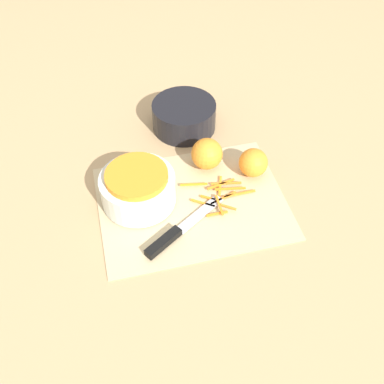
{
  "coord_description": "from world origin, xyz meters",
  "views": [
    {
      "loc": [
        -0.15,
        -0.62,
        0.75
      ],
      "look_at": [
        0.0,
        0.0,
        0.04
      ],
      "focal_mm": 42.0,
      "sensor_mm": 36.0,
      "label": 1
    }
  ],
  "objects_px": {
    "orange_left": "(253,163)",
    "knife": "(172,235)",
    "orange_right": "(207,154)",
    "bowl_speckled": "(138,187)",
    "bowl_dark": "(184,116)"
  },
  "relations": [
    {
      "from": "knife",
      "to": "bowl_dark",
      "type": "bearing_deg",
      "value": 40.16
    },
    {
      "from": "orange_right",
      "to": "knife",
      "type": "bearing_deg",
      "value": -123.3
    },
    {
      "from": "orange_left",
      "to": "bowl_speckled",
      "type": "bearing_deg",
      "value": -176.15
    },
    {
      "from": "bowl_speckled",
      "to": "orange_right",
      "type": "relative_size",
      "value": 2.2
    },
    {
      "from": "bowl_speckled",
      "to": "bowl_dark",
      "type": "distance_m",
      "value": 0.27
    },
    {
      "from": "orange_right",
      "to": "orange_left",
      "type": "bearing_deg",
      "value": -27.53
    },
    {
      "from": "knife",
      "to": "orange_left",
      "type": "relative_size",
      "value": 2.92
    },
    {
      "from": "bowl_speckled",
      "to": "orange_right",
      "type": "xyz_separation_m",
      "value": [
        0.17,
        0.07,
        -0.0
      ]
    },
    {
      "from": "bowl_speckled",
      "to": "orange_left",
      "type": "xyz_separation_m",
      "value": [
        0.27,
        0.02,
        -0.01
      ]
    },
    {
      "from": "bowl_speckled",
      "to": "knife",
      "type": "height_order",
      "value": "bowl_speckled"
    },
    {
      "from": "orange_left",
      "to": "knife",
      "type": "bearing_deg",
      "value": -147.97
    },
    {
      "from": "bowl_speckled",
      "to": "bowl_dark",
      "type": "xyz_separation_m",
      "value": [
        0.15,
        0.22,
        -0.01
      ]
    },
    {
      "from": "bowl_speckled",
      "to": "orange_left",
      "type": "distance_m",
      "value": 0.27
    },
    {
      "from": "knife",
      "to": "orange_right",
      "type": "relative_size",
      "value": 2.64
    },
    {
      "from": "bowl_dark",
      "to": "knife",
      "type": "distance_m",
      "value": 0.36
    }
  ]
}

